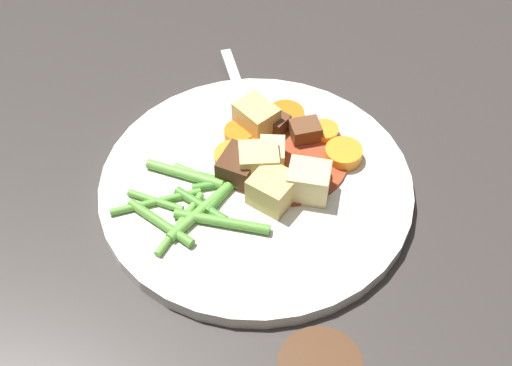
# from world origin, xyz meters

# --- Properties ---
(ground_plane) EXTENTS (3.00, 3.00, 0.00)m
(ground_plane) POSITION_xyz_m (0.00, 0.00, 0.00)
(ground_plane) COLOR #383330
(dinner_plate) EXTENTS (0.27, 0.27, 0.01)m
(dinner_plate) POSITION_xyz_m (0.00, 0.00, 0.01)
(dinner_plate) COLOR white
(dinner_plate) RESTS_ON ground_plane
(stew_sauce) EXTENTS (0.11, 0.11, 0.00)m
(stew_sauce) POSITION_xyz_m (0.04, 0.01, 0.01)
(stew_sauce) COLOR #93381E
(stew_sauce) RESTS_ON dinner_plate
(carrot_slice_0) EXTENTS (0.04, 0.04, 0.01)m
(carrot_slice_0) POSITION_xyz_m (-0.00, 0.03, 0.02)
(carrot_slice_0) COLOR orange
(carrot_slice_0) RESTS_ON dinner_plate
(carrot_slice_1) EXTENTS (0.04, 0.04, 0.01)m
(carrot_slice_1) POSITION_xyz_m (0.09, 0.01, 0.02)
(carrot_slice_1) COLOR orange
(carrot_slice_1) RESTS_ON dinner_plate
(carrot_slice_2) EXTENTS (0.04, 0.04, 0.01)m
(carrot_slice_2) POSITION_xyz_m (0.02, 0.03, 0.02)
(carrot_slice_2) COLOR orange
(carrot_slice_2) RESTS_ON dinner_plate
(carrot_slice_3) EXTENTS (0.05, 0.05, 0.01)m
(carrot_slice_3) POSITION_xyz_m (0.08, -0.02, 0.02)
(carrot_slice_3) COLOR orange
(carrot_slice_3) RESTS_ON dinner_plate
(carrot_slice_4) EXTENTS (0.04, 0.04, 0.01)m
(carrot_slice_4) POSITION_xyz_m (0.02, 0.05, 0.02)
(carrot_slice_4) COLOR orange
(carrot_slice_4) RESTS_ON dinner_plate
(carrot_slice_5) EXTENTS (0.04, 0.04, 0.01)m
(carrot_slice_5) POSITION_xyz_m (0.07, 0.05, 0.02)
(carrot_slice_5) COLOR orange
(carrot_slice_5) RESTS_ON dinner_plate
(carrot_slice_6) EXTENTS (0.03, 0.03, 0.01)m
(carrot_slice_6) POSITION_xyz_m (0.04, -0.03, 0.02)
(carrot_slice_6) COLOR orange
(carrot_slice_6) RESTS_ON dinner_plate
(potato_chunk_0) EXTENTS (0.04, 0.04, 0.03)m
(potato_chunk_0) POSITION_xyz_m (0.00, -0.02, 0.03)
(potato_chunk_0) COLOR #DBBC6B
(potato_chunk_0) RESTS_ON dinner_plate
(potato_chunk_1) EXTENTS (0.03, 0.04, 0.03)m
(potato_chunk_1) POSITION_xyz_m (0.04, 0.05, 0.03)
(potato_chunk_1) COLOR #DBBC6B
(potato_chunk_1) RESTS_ON dinner_plate
(potato_chunk_2) EXTENTS (0.03, 0.04, 0.02)m
(potato_chunk_2) POSITION_xyz_m (0.03, 0.01, 0.02)
(potato_chunk_2) COLOR #EAD68C
(potato_chunk_2) RESTS_ON dinner_plate
(potato_chunk_3) EXTENTS (0.05, 0.05, 0.03)m
(potato_chunk_3) POSITION_xyz_m (0.03, -0.04, 0.03)
(potato_chunk_3) COLOR #EAD68C
(potato_chunk_3) RESTS_ON dinner_plate
(potato_chunk_4) EXTENTS (0.04, 0.04, 0.03)m
(potato_chunk_4) POSITION_xyz_m (0.01, 0.01, 0.03)
(potato_chunk_4) COLOR #E5CC7A
(potato_chunk_4) RESTS_ON dinner_plate
(meat_chunk_0) EXTENTS (0.03, 0.03, 0.02)m
(meat_chunk_0) POSITION_xyz_m (0.07, 0.02, 0.02)
(meat_chunk_0) COLOR brown
(meat_chunk_0) RESTS_ON dinner_plate
(meat_chunk_1) EXTENTS (0.05, 0.04, 0.02)m
(meat_chunk_1) POSITION_xyz_m (-0.01, 0.02, 0.02)
(meat_chunk_1) COLOR #4C2B19
(meat_chunk_1) RESTS_ON dinner_plate
(meat_chunk_2) EXTENTS (0.02, 0.02, 0.02)m
(meat_chunk_2) POSITION_xyz_m (0.05, 0.04, 0.02)
(meat_chunk_2) COLOR #56331E
(meat_chunk_2) RESTS_ON dinner_plate
(green_bean_0) EXTENTS (0.06, 0.07, 0.01)m
(green_bean_0) POSITION_xyz_m (-0.05, -0.02, 0.02)
(green_bean_0) COLOR #599E38
(green_bean_0) RESTS_ON dinner_plate
(green_bean_1) EXTENTS (0.03, 0.07, 0.01)m
(green_bean_1) POSITION_xyz_m (-0.09, 0.01, 0.02)
(green_bean_1) COLOR #599E38
(green_bean_1) RESTS_ON dinner_plate
(green_bean_2) EXTENTS (0.03, 0.05, 0.01)m
(green_bean_2) POSITION_xyz_m (-0.08, 0.03, 0.02)
(green_bean_2) COLOR #599E38
(green_bean_2) RESTS_ON dinner_plate
(green_bean_3) EXTENTS (0.05, 0.06, 0.01)m
(green_bean_3) POSITION_xyz_m (-0.05, 0.04, 0.02)
(green_bean_3) COLOR #66AD42
(green_bean_3) RESTS_ON dinner_plate
(green_bean_4) EXTENTS (0.02, 0.05, 0.01)m
(green_bean_4) POSITION_xyz_m (-0.05, 0.01, 0.02)
(green_bean_4) COLOR #4C8E33
(green_bean_4) RESTS_ON dinner_plate
(green_bean_5) EXTENTS (0.07, 0.04, 0.01)m
(green_bean_5) POSITION_xyz_m (-0.01, 0.01, 0.02)
(green_bean_5) COLOR #4C8E33
(green_bean_5) RESTS_ON dinner_plate
(green_bean_6) EXTENTS (0.07, 0.04, 0.01)m
(green_bean_6) POSITION_xyz_m (-0.08, 0.00, 0.02)
(green_bean_6) COLOR #66AD42
(green_bean_6) RESTS_ON dinner_plate
(green_bean_7) EXTENTS (0.03, 0.05, 0.01)m
(green_bean_7) POSITION_xyz_m (-0.04, 0.03, 0.02)
(green_bean_7) COLOR #66AD42
(green_bean_7) RESTS_ON dinner_plate
(green_bean_8) EXTENTS (0.07, 0.03, 0.01)m
(green_bean_8) POSITION_xyz_m (-0.06, -0.00, 0.02)
(green_bean_8) COLOR #66AD42
(green_bean_8) RESTS_ON dinner_plate
(green_bean_9) EXTENTS (0.06, 0.03, 0.01)m
(green_bean_9) POSITION_xyz_m (-0.03, 0.01, 0.02)
(green_bean_9) COLOR #4C8E33
(green_bean_9) RESTS_ON dinner_plate
(green_bean_10) EXTENTS (0.08, 0.03, 0.01)m
(green_bean_10) POSITION_xyz_m (-0.08, 0.03, 0.02)
(green_bean_10) COLOR #599E38
(green_bean_10) RESTS_ON dinner_plate
(green_bean_11) EXTENTS (0.05, 0.06, 0.01)m
(green_bean_11) POSITION_xyz_m (-0.02, 0.01, 0.02)
(green_bean_11) COLOR #4C8E33
(green_bean_11) RESTS_ON dinner_plate
(fork) EXTENTS (0.08, 0.17, 0.00)m
(fork) POSITION_xyz_m (0.05, 0.07, 0.01)
(fork) COLOR silver
(fork) RESTS_ON dinner_plate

